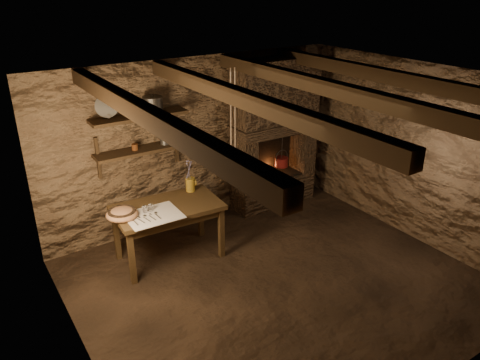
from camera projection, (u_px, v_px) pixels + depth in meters
floor at (277, 282)px, 5.62m from camera, size 4.50×4.50×0.00m
back_wall at (195, 142)px, 6.67m from camera, size 4.50×0.04×2.40m
front_wall at (440, 284)px, 3.61m from camera, size 4.50×0.04×2.40m
left_wall at (73, 253)px, 4.01m from camera, size 0.04×4.00×2.40m
right_wall at (413, 153)px, 6.27m from camera, size 0.04×4.00×2.40m
ceiling at (285, 83)px, 4.66m from camera, size 4.50×4.00×0.04m
beam_far_left at (145, 114)px, 3.94m from camera, size 0.14×3.95×0.16m
beam_mid_left at (243, 98)px, 4.44m from camera, size 0.14×3.95×0.16m
beam_mid_right at (322, 86)px, 4.94m from camera, size 0.14×3.95×0.16m
beam_far_right at (386, 76)px, 5.45m from camera, size 0.14×3.95×0.16m
shelf_lower at (142, 150)px, 6.08m from camera, size 1.25×0.30×0.04m
shelf_upper at (139, 116)px, 5.90m from camera, size 1.25×0.30×0.04m
hearth at (274, 130)px, 7.11m from camera, size 1.43×0.51×2.30m
work_table at (169, 230)px, 5.96m from camera, size 1.36×0.83×0.75m
linen_cloth at (153, 215)px, 5.58m from camera, size 0.65×0.53×0.01m
pewter_cutlery_row at (154, 215)px, 5.56m from camera, size 0.54×0.22×0.01m
drinking_glasses at (150, 208)px, 5.66m from camera, size 0.21×0.06×0.08m
stoneware_jug at (190, 178)px, 6.15m from camera, size 0.15×0.15×0.43m
wooden_bowl at (122, 214)px, 5.52m from camera, size 0.41×0.41×0.13m
iron_stockpot at (153, 105)px, 5.95m from camera, size 0.32×0.32×0.19m
tin_pan at (107, 106)px, 5.73m from camera, size 0.31×0.20×0.28m
small_kettle at (165, 140)px, 6.21m from camera, size 0.18×0.15×0.17m
rusty_tin at (135, 147)px, 6.01m from camera, size 0.11×0.11×0.08m
red_pot at (282, 161)px, 7.35m from camera, size 0.24×0.24×0.54m
hanging_ropes at (233, 116)px, 5.73m from camera, size 0.08×0.08×1.20m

